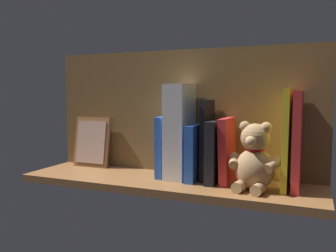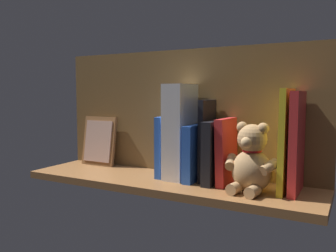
# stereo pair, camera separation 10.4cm
# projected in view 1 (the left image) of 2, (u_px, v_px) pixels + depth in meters

# --- Properties ---
(ground_plane) EXTENTS (0.90, 0.25, 0.02)m
(ground_plane) POSITION_uv_depth(u_px,v_px,m) (168.00, 182.00, 1.06)
(ground_plane) COLOR brown
(shelf_back_panel) EXTENTS (0.90, 0.02, 0.39)m
(shelf_back_panel) POSITION_uv_depth(u_px,v_px,m) (180.00, 112.00, 1.13)
(shelf_back_panel) COLOR brown
(shelf_back_panel) RESTS_ON ground_plane
(book_0) EXTENTS (0.02, 0.14, 0.26)m
(book_0) POSITION_uv_depth(u_px,v_px,m) (298.00, 141.00, 0.93)
(book_0) COLOR red
(book_0) RESTS_ON ground_plane
(book_1) EXTENTS (0.02, 0.14, 0.27)m
(book_1) POSITION_uv_depth(u_px,v_px,m) (287.00, 139.00, 0.94)
(book_1) COLOR yellow
(book_1) RESTS_ON ground_plane
(teddy_bear) EXTENTS (0.15, 0.13, 0.18)m
(teddy_bear) POSITION_uv_depth(u_px,v_px,m) (254.00, 160.00, 0.93)
(teddy_bear) COLOR tan
(teddy_bear) RESTS_ON ground_plane
(book_2) EXTENTS (0.03, 0.13, 0.19)m
(book_2) POSITION_uv_depth(u_px,v_px,m) (227.00, 150.00, 1.01)
(book_2) COLOR red
(book_2) RESTS_ON ground_plane
(book_3) EXTENTS (0.03, 0.14, 0.18)m
(book_3) POSITION_uv_depth(u_px,v_px,m) (215.00, 151.00, 1.02)
(book_3) COLOR black
(book_3) RESTS_ON ground_plane
(book_4) EXTENTS (0.02, 0.11, 0.24)m
(book_4) POSITION_uv_depth(u_px,v_px,m) (207.00, 140.00, 1.04)
(book_4) COLOR black
(book_4) RESTS_ON ground_plane
(book_5) EXTENTS (0.03, 0.14, 0.16)m
(book_5) POSITION_uv_depth(u_px,v_px,m) (196.00, 152.00, 1.04)
(book_5) COLOR blue
(book_5) RESTS_ON ground_plane
(dictionary_thick_white) EXTENTS (0.06, 0.13, 0.28)m
(dictionary_thick_white) POSITION_uv_depth(u_px,v_px,m) (180.00, 131.00, 1.06)
(dictionary_thick_white) COLOR white
(dictionary_thick_white) RESTS_ON ground_plane
(book_6) EXTENTS (0.02, 0.12, 0.19)m
(book_6) POSITION_uv_depth(u_px,v_px,m) (165.00, 146.00, 1.09)
(book_6) COLOR blue
(book_6) RESTS_ON ground_plane
(picture_frame_leaning) EXTENTS (0.14, 0.04, 0.17)m
(picture_frame_leaning) POSITION_uv_depth(u_px,v_px,m) (92.00, 142.00, 1.23)
(picture_frame_leaning) COLOR brown
(picture_frame_leaning) RESTS_ON ground_plane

